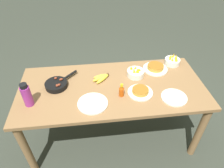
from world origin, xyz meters
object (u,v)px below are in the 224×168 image
(empty_plate_far_left, at_px, (174,97))
(hot_sauce_bottle, at_px, (122,91))
(frittata_plate_side, at_px, (155,68))
(fruit_bowl_mango, at_px, (136,73))
(empty_plate_near_front, at_px, (93,103))
(fruit_bowl_citrus, at_px, (172,61))
(water_bottle, at_px, (27,95))
(frittata_plate_center, at_px, (140,92))
(banana_bunch, at_px, (102,78))
(skillet, at_px, (57,84))

(empty_plate_far_left, xyz_separation_m, hot_sauce_bottle, (-0.47, 0.09, 0.05))
(frittata_plate_side, height_order, fruit_bowl_mango, fruit_bowl_mango)
(empty_plate_near_front, distance_m, fruit_bowl_citrus, 1.05)
(fruit_bowl_citrus, bearing_deg, frittata_plate_side, -159.09)
(fruit_bowl_mango, xyz_separation_m, water_bottle, (-1.01, -0.30, 0.07))
(frittata_plate_side, bearing_deg, frittata_plate_center, -124.95)
(empty_plate_far_left, height_order, water_bottle, water_bottle)
(banana_bunch, relative_size, frittata_plate_side, 0.72)
(water_bottle, bearing_deg, fruit_bowl_mango, 16.51)
(frittata_plate_side, xyz_separation_m, water_bottle, (-1.24, -0.38, 0.09))
(skillet, bearing_deg, empty_plate_far_left, -60.76)
(banana_bunch, distance_m, frittata_plate_side, 0.60)
(water_bottle, height_order, hot_sauce_bottle, water_bottle)
(banana_bunch, xyz_separation_m, water_bottle, (-0.66, -0.28, 0.09))
(skillet, distance_m, frittata_plate_center, 0.80)
(hot_sauce_bottle, bearing_deg, frittata_plate_center, 3.09)
(frittata_plate_side, xyz_separation_m, hot_sauce_bottle, (-0.43, -0.36, 0.04))
(skillet, bearing_deg, water_bottle, 179.22)
(skillet, xyz_separation_m, empty_plate_near_front, (0.33, -0.28, -0.02))
(frittata_plate_center, bearing_deg, hot_sauce_bottle, -176.91)
(empty_plate_near_front, relative_size, empty_plate_far_left, 1.15)
(skillet, distance_m, hot_sauce_bottle, 0.63)
(frittata_plate_side, bearing_deg, banana_bunch, -170.39)
(water_bottle, relative_size, hot_sauce_bottle, 1.71)
(frittata_plate_side, bearing_deg, empty_plate_far_left, -84.54)
(fruit_bowl_mango, bearing_deg, frittata_plate_side, 19.10)
(banana_bunch, distance_m, fruit_bowl_mango, 0.35)
(frittata_plate_side, height_order, fruit_bowl_citrus, fruit_bowl_citrus)
(banana_bunch, bearing_deg, hot_sauce_bottle, -58.64)
(empty_plate_near_front, height_order, hot_sauce_bottle, hot_sauce_bottle)
(skillet, height_order, fruit_bowl_mango, fruit_bowl_mango)
(empty_plate_far_left, distance_m, fruit_bowl_mango, 0.47)
(frittata_plate_side, relative_size, fruit_bowl_mango, 1.48)
(frittata_plate_side, xyz_separation_m, empty_plate_near_front, (-0.69, -0.44, -0.01))
(fruit_bowl_mango, xyz_separation_m, hot_sauce_bottle, (-0.19, -0.28, 0.02))
(fruit_bowl_mango, height_order, fruit_bowl_citrus, fruit_bowl_citrus)
(frittata_plate_side, distance_m, empty_plate_near_front, 0.82)
(fruit_bowl_citrus, bearing_deg, frittata_plate_center, -136.79)
(skillet, xyz_separation_m, fruit_bowl_mango, (0.79, 0.08, 0.01))
(skillet, relative_size, water_bottle, 1.34)
(frittata_plate_side, xyz_separation_m, fruit_bowl_mango, (-0.24, -0.08, 0.02))
(empty_plate_far_left, height_order, fruit_bowl_citrus, fruit_bowl_citrus)
(water_bottle, bearing_deg, fruit_bowl_citrus, 17.60)
(empty_plate_far_left, bearing_deg, fruit_bowl_citrus, 72.10)
(banana_bunch, height_order, empty_plate_far_left, banana_bunch)
(fruit_bowl_citrus, bearing_deg, empty_plate_near_front, -149.97)
(water_bottle, distance_m, hot_sauce_bottle, 0.82)
(skillet, xyz_separation_m, frittata_plate_center, (0.78, -0.19, -0.01))
(frittata_plate_center, distance_m, water_bottle, 1.00)
(empty_plate_far_left, bearing_deg, water_bottle, 176.63)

